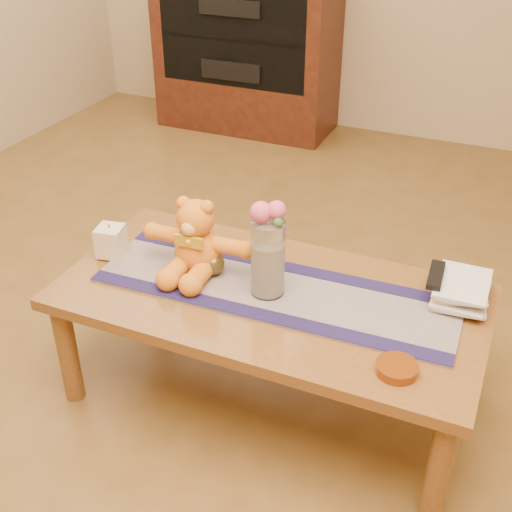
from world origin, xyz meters
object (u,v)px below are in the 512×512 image
at_px(bronze_ball, 213,264).
at_px(book_bottom, 433,293).
at_px(glass_vase, 268,258).
at_px(pillar_candle, 111,241).
at_px(tv_remote, 436,275).
at_px(teddy_bear, 197,236).
at_px(amber_dish, 397,368).

height_order(bronze_ball, book_bottom, bronze_ball).
bearing_deg(glass_vase, pillar_candle, -179.59).
bearing_deg(tv_remote, teddy_bear, -172.02).
distance_m(book_bottom, tv_remote, 0.08).
distance_m(teddy_bear, tv_remote, 0.79).
relative_size(bronze_ball, amber_dish, 0.66).
distance_m(pillar_candle, book_bottom, 1.12).
distance_m(teddy_bear, amber_dish, 0.80).
height_order(bronze_ball, amber_dish, bronze_ball).
height_order(pillar_candle, bronze_ball, pillar_candle).
bearing_deg(teddy_bear, bronze_ball, -12.18).
relative_size(pillar_candle, tv_remote, 0.68).
relative_size(teddy_bear, bronze_ball, 4.82).
relative_size(tv_remote, amber_dish, 1.34).
xyz_separation_m(pillar_candle, book_bottom, (1.10, 0.21, -0.05)).
xyz_separation_m(pillar_candle, tv_remote, (1.10, 0.20, 0.02)).
bearing_deg(glass_vase, bronze_ball, 173.11).
bearing_deg(pillar_candle, teddy_bear, 7.04).
height_order(glass_vase, amber_dish, glass_vase).
bearing_deg(book_bottom, glass_vase, -164.24).
height_order(glass_vase, bronze_ball, glass_vase).
bearing_deg(amber_dish, teddy_bear, 161.93).
xyz_separation_m(teddy_bear, glass_vase, (0.27, -0.04, 0.00)).
bearing_deg(pillar_candle, book_bottom, 10.94).
distance_m(pillar_candle, bronze_ball, 0.39).
bearing_deg(tv_remote, book_bottom, 90.00).
bearing_deg(glass_vase, amber_dish, -23.59).
height_order(book_bottom, amber_dish, amber_dish).
relative_size(pillar_candle, glass_vase, 0.42).
bearing_deg(pillar_candle, amber_dish, -10.72).
bearing_deg(bronze_ball, tv_remote, 13.67).
distance_m(bronze_ball, tv_remote, 0.73).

